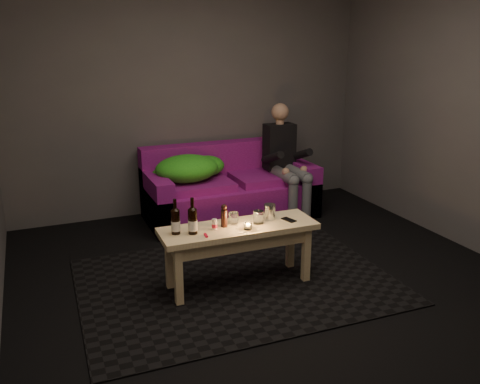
% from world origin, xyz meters
% --- Properties ---
extents(floor, '(4.50, 4.50, 0.00)m').
position_xyz_m(floor, '(0.00, 0.00, 0.00)').
color(floor, black).
rests_on(floor, ground).
extents(room, '(4.50, 4.50, 4.50)m').
position_xyz_m(room, '(0.00, 0.47, 1.64)').
color(room, silver).
rests_on(room, ground).
extents(rug, '(2.49, 1.84, 0.01)m').
position_xyz_m(rug, '(-0.26, 0.32, 0.01)').
color(rug, black).
rests_on(rug, floor).
extents(sofa, '(1.81, 0.81, 0.78)m').
position_xyz_m(sofa, '(0.27, 1.81, 0.28)').
color(sofa, '#740F61').
rests_on(sofa, floor).
extents(green_blanket, '(0.80, 0.54, 0.27)m').
position_xyz_m(green_blanket, '(-0.18, 1.81, 0.59)').
color(green_blanket, '#198E19').
rests_on(green_blanket, sofa).
extents(person, '(0.33, 0.75, 1.21)m').
position_xyz_m(person, '(0.87, 1.67, 0.63)').
color(person, black).
rests_on(person, sofa).
extents(coffee_table, '(1.24, 0.42, 0.50)m').
position_xyz_m(coffee_table, '(-0.26, 0.27, 0.41)').
color(coffee_table, '#DCAF81').
rests_on(coffee_table, rug).
extents(beer_bottle_a, '(0.07, 0.07, 0.27)m').
position_xyz_m(beer_bottle_a, '(-0.75, 0.30, 0.60)').
color(beer_bottle_a, black).
rests_on(beer_bottle_a, coffee_table).
extents(beer_bottle_b, '(0.07, 0.07, 0.28)m').
position_xyz_m(beer_bottle_b, '(-0.64, 0.25, 0.60)').
color(beer_bottle_b, black).
rests_on(beer_bottle_b, coffee_table).
extents(salt_shaker, '(0.04, 0.04, 0.08)m').
position_xyz_m(salt_shaker, '(-0.46, 0.27, 0.54)').
color(salt_shaker, silver).
rests_on(salt_shaker, coffee_table).
extents(pepper_mill, '(0.06, 0.06, 0.14)m').
position_xyz_m(pepper_mill, '(-0.37, 0.30, 0.57)').
color(pepper_mill, black).
rests_on(pepper_mill, coffee_table).
extents(tumbler_back, '(0.08, 0.08, 0.09)m').
position_xyz_m(tumbler_back, '(-0.28, 0.33, 0.55)').
color(tumbler_back, white).
rests_on(tumbler_back, coffee_table).
extents(tealight, '(0.06, 0.06, 0.05)m').
position_xyz_m(tealight, '(-0.23, 0.17, 0.53)').
color(tealight, white).
rests_on(tealight, coffee_table).
extents(tumbler_front, '(0.10, 0.10, 0.10)m').
position_xyz_m(tumbler_front, '(-0.10, 0.26, 0.55)').
color(tumbler_front, white).
rests_on(tumbler_front, coffee_table).
extents(steel_cup, '(0.11, 0.11, 0.12)m').
position_xyz_m(steel_cup, '(0.02, 0.31, 0.56)').
color(steel_cup, silver).
rests_on(steel_cup, coffee_table).
extents(smartphone, '(0.09, 0.13, 0.01)m').
position_xyz_m(smartphone, '(0.15, 0.23, 0.51)').
color(smartphone, black).
rests_on(smartphone, coffee_table).
extents(red_lighter, '(0.03, 0.07, 0.01)m').
position_xyz_m(red_lighter, '(-0.57, 0.17, 0.51)').
color(red_lighter, red).
rests_on(red_lighter, coffee_table).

